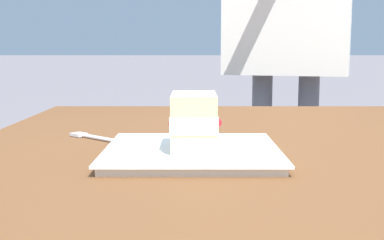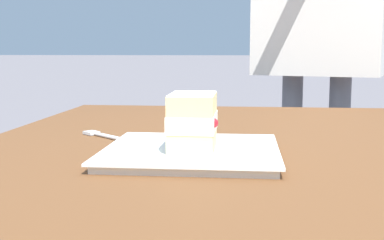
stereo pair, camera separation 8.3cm
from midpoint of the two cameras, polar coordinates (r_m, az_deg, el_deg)
name	(u,v)px [view 1 (the left image)]	position (r m, az deg, el deg)	size (l,w,h in m)	color
patio_table	(253,221)	(0.77, 3.74, -11.18)	(1.69, 1.03, 0.72)	brown
dessert_plate	(192,152)	(0.84, -2.84, -3.60)	(0.28, 0.28, 0.02)	white
cake_slice	(194,122)	(0.81, -2.72, -0.19)	(0.11, 0.08, 0.09)	#EAD18C
dessert_fork	(97,138)	(1.02, -12.87, -1.96)	(0.12, 0.14, 0.01)	silver
diner_person	(287,1)	(1.87, 9.29, 12.91)	(0.60, 0.47, 1.59)	slate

